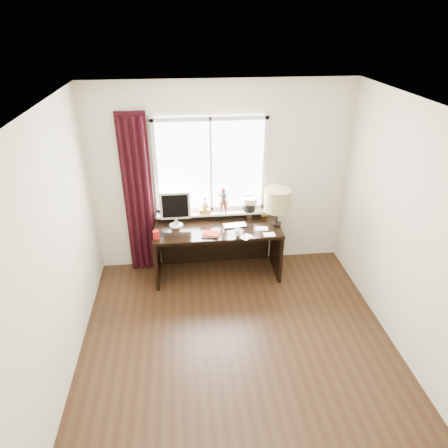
{
  "coord_description": "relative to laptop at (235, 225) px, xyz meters",
  "views": [
    {
      "loc": [
        -0.51,
        -3.05,
        3.32
      ],
      "look_at": [
        -0.05,
        1.25,
        1.0
      ],
      "focal_mm": 32.0,
      "sensor_mm": 36.0,
      "label": 1
    }
  ],
  "objects": [
    {
      "name": "curtain",
      "position": [
        -1.27,
        0.27,
        0.35
      ],
      "size": [
        0.38,
        0.09,
        2.25
      ],
      "color": "black",
      "rests_on": "floor"
    },
    {
      "name": "wall_right",
      "position": [
        1.61,
        -1.64,
        0.54
      ],
      "size": [
        0.0,
        4.0,
        2.6
      ],
      "primitive_type": "cube",
      "rotation": [
        1.57,
        0.0,
        1.57
      ],
      "color": "beige",
      "rests_on": "ground"
    },
    {
      "name": "red_cup",
      "position": [
        -1.04,
        -0.21,
        0.04
      ],
      "size": [
        0.08,
        0.08,
        0.11
      ],
      "primitive_type": "cylinder",
      "color": "#A21710",
      "rests_on": "desk"
    },
    {
      "name": "desk",
      "position": [
        -0.24,
        0.09,
        -0.26
      ],
      "size": [
        1.7,
        0.7,
        0.75
      ],
      "color": "black",
      "rests_on": "floor"
    },
    {
      "name": "floor",
      "position": [
        -0.14,
        -1.64,
        -0.76
      ],
      "size": [
        3.5,
        4.0,
        0.0
      ],
      "primitive_type": "cube",
      "color": "black",
      "rests_on": "ground"
    },
    {
      "name": "desk_cables",
      "position": [
        0.04,
        0.06,
        -0.01
      ],
      "size": [
        0.47,
        0.43,
        0.01
      ],
      "color": "black",
      "rests_on": "desk"
    },
    {
      "name": "wall_left",
      "position": [
        -1.89,
        -1.64,
        0.54
      ],
      "size": [
        0.0,
        4.0,
        2.6
      ],
      "primitive_type": "cube",
      "rotation": [
        1.57,
        0.0,
        1.57
      ],
      "color": "beige",
      "rests_on": "ground"
    },
    {
      "name": "window",
      "position": [
        -0.26,
        0.31,
        0.55
      ],
      "size": [
        1.52,
        0.21,
        1.4
      ],
      "color": "white",
      "rests_on": "ground"
    },
    {
      "name": "mug",
      "position": [
        0.01,
        -0.25,
        0.03
      ],
      "size": [
        0.12,
        0.12,
        0.09
      ],
      "primitive_type": "imported",
      "rotation": [
        0.0,
        0.0,
        0.77
      ],
      "color": "white",
      "rests_on": "desk"
    },
    {
      "name": "notebook_stack",
      "position": [
        -0.34,
        -0.2,
        0.0
      ],
      "size": [
        0.25,
        0.21,
        0.03
      ],
      "color": "beige",
      "rests_on": "desk"
    },
    {
      "name": "icon_frame",
      "position": [
        0.46,
        0.25,
        0.05
      ],
      "size": [
        0.1,
        0.04,
        0.13
      ],
      "color": "gold",
      "rests_on": "desk"
    },
    {
      "name": "monitor",
      "position": [
        -0.79,
        0.1,
        0.27
      ],
      "size": [
        0.4,
        0.18,
        0.49
      ],
      "color": "beige",
      "rests_on": "desk"
    },
    {
      "name": "table_lamp",
      "position": [
        0.56,
        -0.02,
        0.35
      ],
      "size": [
        0.35,
        0.35,
        0.52
      ],
      "color": "black",
      "rests_on": "desk"
    },
    {
      "name": "loose_papers",
      "position": [
        0.29,
        -0.23,
        -0.01
      ],
      "size": [
        0.47,
        0.36,
        0.0
      ],
      "color": "white",
      "rests_on": "desk"
    },
    {
      "name": "laptop",
      "position": [
        0.0,
        0.0,
        0.0
      ],
      "size": [
        0.32,
        0.22,
        0.02
      ],
      "primitive_type": "imported",
      "rotation": [
        0.0,
        0.0,
        0.09
      ],
      "color": "silver",
      "rests_on": "desk"
    },
    {
      "name": "wall_back",
      "position": [
        -0.14,
        0.36,
        0.54
      ],
      "size": [
        3.5,
        0.0,
        2.6
      ],
      "primitive_type": "cube",
      "rotation": [
        1.57,
        0.0,
        0.0
      ],
      "color": "beige",
      "rests_on": "ground"
    },
    {
      "name": "ceiling",
      "position": [
        -0.14,
        -1.64,
        1.84
      ],
      "size": [
        3.5,
        4.0,
        0.0
      ],
      "primitive_type": "cube",
      "color": "white",
      "rests_on": "wall_back"
    },
    {
      "name": "brush_holder",
      "position": [
        0.23,
        0.25,
        0.05
      ],
      "size": [
        0.09,
        0.09,
        0.25
      ],
      "color": "black",
      "rests_on": "desk"
    }
  ]
}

